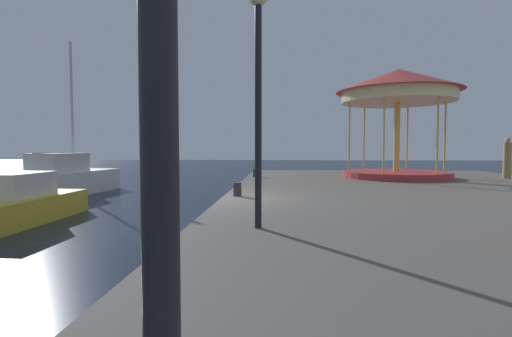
{
  "coord_description": "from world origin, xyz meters",
  "views": [
    {
      "loc": [
        1.68,
        -10.69,
        2.2
      ],
      "look_at": [
        0.64,
        5.28,
        1.35
      ],
      "focal_mm": 26.61,
      "sensor_mm": 36.0,
      "label": 1
    }
  ],
  "objects_px": {
    "bollard_north": "(237,189)",
    "bollard_south": "(255,173)",
    "person_mid_promenade": "(507,159)",
    "sailboat_white": "(66,178)",
    "motorboat_yellow": "(21,204)",
    "carousel": "(398,97)",
    "lamp_post_mid_promenade": "(258,63)"
  },
  "relations": [
    {
      "from": "bollard_north",
      "to": "bollard_south",
      "type": "xyz_separation_m",
      "value": [
        0.04,
        7.33,
        0.0
      ]
    },
    {
      "from": "bollard_south",
      "to": "person_mid_promenade",
      "type": "distance_m",
      "value": 11.8
    },
    {
      "from": "sailboat_white",
      "to": "person_mid_promenade",
      "type": "height_order",
      "value": "sailboat_white"
    },
    {
      "from": "person_mid_promenade",
      "to": "motorboat_yellow",
      "type": "bearing_deg",
      "value": -157.1
    },
    {
      "from": "bollard_south",
      "to": "bollard_north",
      "type": "bearing_deg",
      "value": -90.33
    },
    {
      "from": "motorboat_yellow",
      "to": "carousel",
      "type": "xyz_separation_m",
      "value": [
        13.19,
        7.72,
        4.05
      ]
    },
    {
      "from": "bollard_north",
      "to": "person_mid_promenade",
      "type": "relative_size",
      "value": 0.21
    },
    {
      "from": "carousel",
      "to": "person_mid_promenade",
      "type": "relative_size",
      "value": 3.01
    },
    {
      "from": "sailboat_white",
      "to": "person_mid_promenade",
      "type": "distance_m",
      "value": 20.78
    },
    {
      "from": "carousel",
      "to": "bollard_north",
      "type": "xyz_separation_m",
      "value": [
        -6.76,
        -7.39,
        -3.61
      ]
    },
    {
      "from": "person_mid_promenade",
      "to": "bollard_south",
      "type": "bearing_deg",
      "value": -179.74
    },
    {
      "from": "motorboat_yellow",
      "to": "bollard_south",
      "type": "bearing_deg",
      "value": 49.79
    },
    {
      "from": "sailboat_white",
      "to": "carousel",
      "type": "xyz_separation_m",
      "value": [
        15.67,
        1.05,
        3.84
      ]
    },
    {
      "from": "lamp_post_mid_promenade",
      "to": "motorboat_yellow",
      "type": "bearing_deg",
      "value": 150.79
    },
    {
      "from": "sailboat_white",
      "to": "lamp_post_mid_promenade",
      "type": "xyz_separation_m",
      "value": [
        9.79,
        -10.75,
        2.92
      ]
    },
    {
      "from": "sailboat_white",
      "to": "bollard_south",
      "type": "bearing_deg",
      "value": 6.33
    },
    {
      "from": "motorboat_yellow",
      "to": "bollard_south",
      "type": "relative_size",
      "value": 11.09
    },
    {
      "from": "sailboat_white",
      "to": "motorboat_yellow",
      "type": "relative_size",
      "value": 1.65
    },
    {
      "from": "person_mid_promenade",
      "to": "lamp_post_mid_promenade",
      "type": "bearing_deg",
      "value": -132.86
    },
    {
      "from": "bollard_north",
      "to": "bollard_south",
      "type": "distance_m",
      "value": 7.33
    },
    {
      "from": "motorboat_yellow",
      "to": "person_mid_promenade",
      "type": "distance_m",
      "value": 19.84
    },
    {
      "from": "lamp_post_mid_promenade",
      "to": "bollard_south",
      "type": "xyz_separation_m",
      "value": [
        -0.83,
        11.74,
        -2.68
      ]
    },
    {
      "from": "bollard_north",
      "to": "carousel",
      "type": "bearing_deg",
      "value": 47.56
    },
    {
      "from": "carousel",
      "to": "motorboat_yellow",
      "type": "bearing_deg",
      "value": -149.67
    },
    {
      "from": "lamp_post_mid_promenade",
      "to": "bollard_north",
      "type": "height_order",
      "value": "lamp_post_mid_promenade"
    },
    {
      "from": "motorboat_yellow",
      "to": "carousel",
      "type": "height_order",
      "value": "carousel"
    },
    {
      "from": "carousel",
      "to": "bollard_south",
      "type": "height_order",
      "value": "carousel"
    },
    {
      "from": "sailboat_white",
      "to": "motorboat_yellow",
      "type": "xyz_separation_m",
      "value": [
        2.49,
        -6.66,
        -0.21
      ]
    },
    {
      "from": "bollard_north",
      "to": "bollard_south",
      "type": "height_order",
      "value": "same"
    },
    {
      "from": "motorboat_yellow",
      "to": "sailboat_white",
      "type": "bearing_deg",
      "value": 110.47
    },
    {
      "from": "motorboat_yellow",
      "to": "bollard_south",
      "type": "height_order",
      "value": "motorboat_yellow"
    },
    {
      "from": "bollard_south",
      "to": "lamp_post_mid_promenade",
      "type": "bearing_deg",
      "value": -85.95
    }
  ]
}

